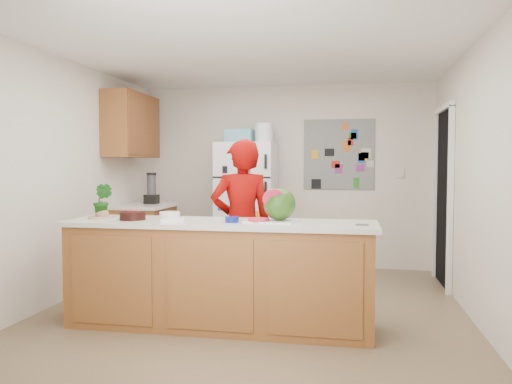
% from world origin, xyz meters
% --- Properties ---
extents(floor, '(4.00, 4.50, 0.02)m').
position_xyz_m(floor, '(0.00, 0.00, -0.01)').
color(floor, brown).
rests_on(floor, ground).
extents(wall_back, '(4.00, 0.02, 2.50)m').
position_xyz_m(wall_back, '(0.00, 2.26, 1.25)').
color(wall_back, beige).
rests_on(wall_back, ground).
extents(wall_left, '(0.02, 4.50, 2.50)m').
position_xyz_m(wall_left, '(-2.01, 0.00, 1.25)').
color(wall_left, beige).
rests_on(wall_left, ground).
extents(wall_right, '(0.02, 4.50, 2.50)m').
position_xyz_m(wall_right, '(2.01, 0.00, 1.25)').
color(wall_right, beige).
rests_on(wall_right, ground).
extents(ceiling, '(4.00, 4.50, 0.02)m').
position_xyz_m(ceiling, '(0.00, 0.00, 2.51)').
color(ceiling, white).
rests_on(ceiling, wall_back).
extents(doorway, '(0.03, 0.85, 2.04)m').
position_xyz_m(doorway, '(1.99, 1.45, 1.02)').
color(doorway, black).
rests_on(doorway, ground).
extents(peninsula_base, '(2.60, 0.62, 0.88)m').
position_xyz_m(peninsula_base, '(-0.20, -0.50, 0.44)').
color(peninsula_base, brown).
rests_on(peninsula_base, floor).
extents(peninsula_top, '(2.68, 0.70, 0.04)m').
position_xyz_m(peninsula_top, '(-0.20, -0.50, 0.90)').
color(peninsula_top, silver).
rests_on(peninsula_top, peninsula_base).
extents(side_counter_base, '(0.60, 0.80, 0.86)m').
position_xyz_m(side_counter_base, '(-1.69, 1.35, 0.43)').
color(side_counter_base, brown).
rests_on(side_counter_base, floor).
extents(side_counter_top, '(0.64, 0.84, 0.04)m').
position_xyz_m(side_counter_top, '(-1.69, 1.35, 0.88)').
color(side_counter_top, silver).
rests_on(side_counter_top, side_counter_base).
extents(upper_cabinets, '(0.35, 1.00, 0.80)m').
position_xyz_m(upper_cabinets, '(-1.82, 1.30, 1.90)').
color(upper_cabinets, brown).
rests_on(upper_cabinets, wall_left).
extents(refrigerator, '(0.75, 0.70, 1.70)m').
position_xyz_m(refrigerator, '(-0.45, 1.88, 0.85)').
color(refrigerator, silver).
rests_on(refrigerator, floor).
extents(fridge_top_bin, '(0.35, 0.28, 0.18)m').
position_xyz_m(fridge_top_bin, '(-0.55, 1.88, 1.79)').
color(fridge_top_bin, '#5999B2').
rests_on(fridge_top_bin, refrigerator).
extents(photo_collage, '(0.95, 0.01, 0.95)m').
position_xyz_m(photo_collage, '(0.75, 2.24, 1.55)').
color(photo_collage, slate).
rests_on(photo_collage, wall_back).
extents(person, '(0.71, 0.60, 1.65)m').
position_xyz_m(person, '(-0.12, 0.05, 0.82)').
color(person, '#730402').
rests_on(person, floor).
extents(blender_appliance, '(0.12, 0.12, 0.38)m').
position_xyz_m(blender_appliance, '(-1.64, 1.48, 1.09)').
color(blender_appliance, black).
rests_on(blender_appliance, side_counter_top).
extents(cutting_board, '(0.47, 0.39, 0.01)m').
position_xyz_m(cutting_board, '(0.26, -0.47, 0.93)').
color(cutting_board, white).
rests_on(cutting_board, peninsula_top).
extents(watermelon, '(0.28, 0.28, 0.28)m').
position_xyz_m(watermelon, '(0.32, -0.45, 1.07)').
color(watermelon, '#225D11').
rests_on(watermelon, cutting_board).
extents(watermelon_slice, '(0.18, 0.18, 0.02)m').
position_xyz_m(watermelon_slice, '(0.15, -0.52, 0.94)').
color(watermelon_slice, red).
rests_on(watermelon_slice, cutting_board).
extents(cherry_bowl, '(0.26, 0.26, 0.07)m').
position_xyz_m(cherry_bowl, '(-0.97, -0.55, 0.96)').
color(cherry_bowl, black).
rests_on(cherry_bowl, peninsula_top).
extents(white_bowl, '(0.23, 0.23, 0.06)m').
position_xyz_m(white_bowl, '(-0.69, -0.38, 0.95)').
color(white_bowl, white).
rests_on(white_bowl, peninsula_top).
extents(cobalt_bowl, '(0.13, 0.13, 0.05)m').
position_xyz_m(cobalt_bowl, '(-0.07, -0.58, 0.95)').
color(cobalt_bowl, navy).
rests_on(cobalt_bowl, peninsula_top).
extents(plate, '(0.32, 0.32, 0.02)m').
position_xyz_m(plate, '(-1.31, -0.45, 0.93)').
color(plate, beige).
rests_on(plate, peninsula_top).
extents(paper_towel, '(0.24, 0.23, 0.02)m').
position_xyz_m(paper_towel, '(-0.59, -0.59, 0.93)').
color(paper_towel, white).
rests_on(paper_towel, peninsula_top).
extents(keys, '(0.10, 0.05, 0.01)m').
position_xyz_m(keys, '(1.00, -0.61, 0.93)').
color(keys, slate).
rests_on(keys, peninsula_top).
extents(potted_plant, '(0.17, 0.14, 0.32)m').
position_xyz_m(potted_plant, '(-1.31, -0.45, 1.08)').
color(potted_plant, '#133B0E').
rests_on(potted_plant, peninsula_top).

